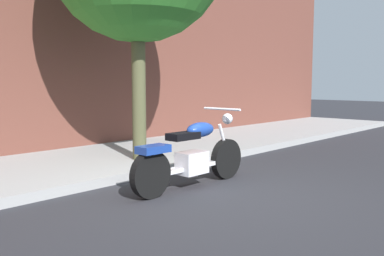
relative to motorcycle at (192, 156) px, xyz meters
name	(u,v)px	position (x,y,z in m)	size (l,w,h in m)	color
ground_plane	(210,194)	(-0.09, -0.42, -0.46)	(60.00, 60.00, 0.00)	#28282D
sidewalk	(92,162)	(-0.09, 2.38, -0.39)	(22.33, 2.89, 0.14)	#9B9B9B
motorcycle	(192,156)	(0.00, 0.00, 0.00)	(2.21, 0.70, 1.13)	black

